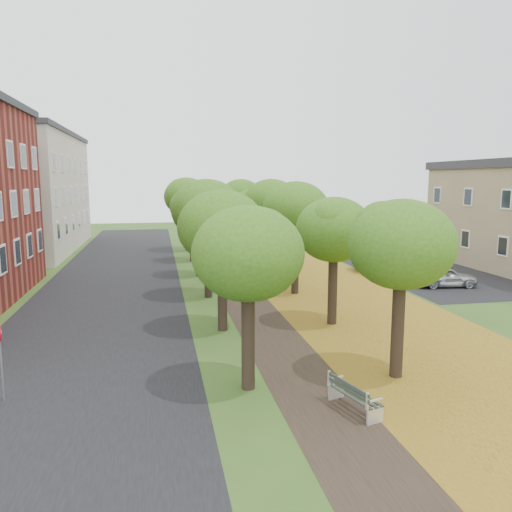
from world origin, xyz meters
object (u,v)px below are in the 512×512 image
bench (353,395)px  car_red (407,267)px  car_silver (445,277)px  car_grey (394,262)px  car_white (392,260)px  street_sign (0,342)px

bench → car_red: 20.27m
car_silver → car_red: size_ratio=0.97×
car_red → car_grey: size_ratio=0.78×
car_grey → bench: bearing=172.9°
car_red → car_white: size_ratio=0.71×
bench → car_red: car_red is taller
street_sign → car_grey: bearing=16.6°
car_silver → car_white: (-0.68, 5.48, 0.11)m
street_sign → car_white: 26.32m
street_sign → car_grey: 26.08m
car_red → street_sign: bearing=116.1°
bench → car_white: bearing=-44.9°
bench → street_sign: street_sign is taller
car_grey → car_silver: bearing=-150.2°
street_sign → car_silver: street_sign is taller
street_sign → car_grey: street_sign is taller
car_silver → car_red: bearing=17.5°
car_white → bench: bearing=158.1°
street_sign → car_white: street_sign is taller
car_grey → car_red: bearing=-156.8°
bench → car_white: size_ratio=0.36×
street_sign → car_red: 25.00m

